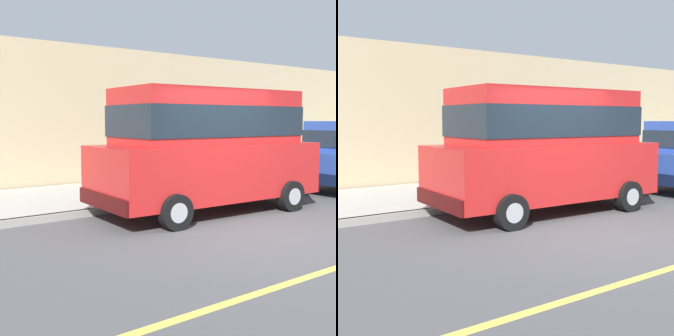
% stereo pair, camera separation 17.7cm
% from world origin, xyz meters
% --- Properties ---
extents(ground_plane, '(80.00, 80.00, 0.00)m').
position_xyz_m(ground_plane, '(0.00, 0.00, 0.00)').
color(ground_plane, '#4C4C4F').
extents(curb, '(0.16, 64.00, 0.14)m').
position_xyz_m(curb, '(-3.20, 0.00, 0.07)').
color(curb, gray).
rests_on(curb, ground).
extents(sidewalk, '(3.60, 64.00, 0.14)m').
position_xyz_m(sidewalk, '(-5.00, 0.00, 0.07)').
color(sidewalk, '#A8A59E').
rests_on(sidewalk, ground).
extents(car_red_van, '(2.25, 4.96, 2.52)m').
position_xyz_m(car_red_van, '(-2.16, 0.43, 1.39)').
color(car_red_van, red).
rests_on(car_red_van, ground).
extents(dog_black, '(0.68, 0.44, 0.49)m').
position_xyz_m(dog_black, '(-4.70, -0.26, 0.43)').
color(dog_black, black).
rests_on(dog_black, sidewalk).
extents(fire_hydrant, '(0.34, 0.24, 0.72)m').
position_xyz_m(fire_hydrant, '(-3.65, 2.55, 0.48)').
color(fire_hydrant, gold).
rests_on(fire_hydrant, sidewalk).
extents(building_facade, '(0.50, 20.00, 4.01)m').
position_xyz_m(building_facade, '(-7.10, 4.03, 2.00)').
color(building_facade, tan).
rests_on(building_facade, ground).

